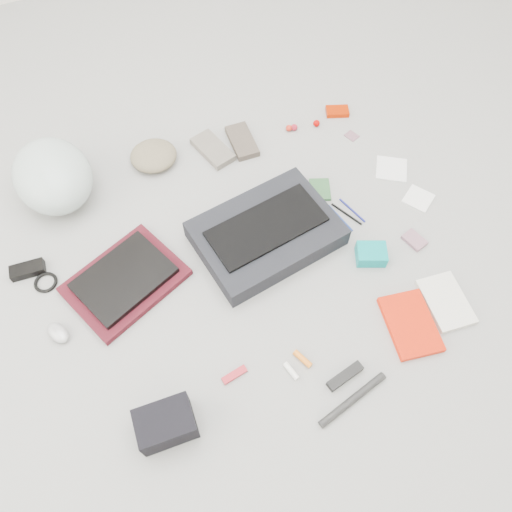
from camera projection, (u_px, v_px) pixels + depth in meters
name	position (u px, v px, depth m)	size (l,w,h in m)	color
ground_plane	(256.00, 263.00, 1.85)	(4.00, 4.00, 0.00)	gray
messenger_bag	(266.00, 233.00, 1.87)	(0.51, 0.36, 0.08)	black
bag_flap	(266.00, 226.00, 1.83)	(0.43, 0.19, 0.01)	black
laptop_sleeve	(125.00, 281.00, 1.80)	(0.39, 0.29, 0.03)	#470E18
laptop	(124.00, 278.00, 1.78)	(0.32, 0.23, 0.02)	black
bike_helmet	(53.00, 176.00, 1.92)	(0.29, 0.37, 0.22)	silver
beanie	(154.00, 156.00, 2.07)	(0.19, 0.18, 0.07)	#796D53
mitten_left	(213.00, 149.00, 2.12)	(0.10, 0.20, 0.03)	slate
mitten_right	(242.00, 141.00, 2.14)	(0.10, 0.19, 0.03)	#51473D
power_brick	(28.00, 270.00, 1.82)	(0.12, 0.05, 0.03)	black
cable_coil	(46.00, 282.00, 1.80)	(0.08, 0.08, 0.01)	black
mouse	(58.00, 333.00, 1.69)	(0.06, 0.09, 0.04)	#A5A5A7
camera_bag	(166.00, 424.00, 1.50)	(0.17, 0.12, 0.11)	black
multitool	(234.00, 375.00, 1.63)	(0.09, 0.02, 0.01)	#AA1D27
toiletry_tube_white	(291.00, 371.00, 1.63)	(0.02, 0.02, 0.07)	white
toiletry_tube_orange	(303.00, 359.00, 1.65)	(0.02, 0.02, 0.07)	orange
u_lock	(345.00, 376.00, 1.62)	(0.13, 0.03, 0.03)	black
bike_pump	(353.00, 400.00, 1.58)	(0.02, 0.02, 0.27)	black
book_red	(410.00, 324.00, 1.71)	(0.16, 0.23, 0.02)	red
book_white	(446.00, 302.00, 1.76)	(0.14, 0.21, 0.02)	silver
notepad	(320.00, 190.00, 2.02)	(0.08, 0.11, 0.01)	#2E5A31
pen_blue	(340.00, 218.00, 1.95)	(0.01, 0.01, 0.15)	navy
pen_black	(347.00, 214.00, 1.96)	(0.01, 0.01, 0.15)	black
pen_navy	(352.00, 210.00, 1.97)	(0.01, 0.01, 0.14)	navy
accordion_wallet	(371.00, 254.00, 1.84)	(0.11, 0.09, 0.05)	#03989A
card_deck	(414.00, 240.00, 1.89)	(0.06, 0.08, 0.02)	gray
napkin_top	(392.00, 169.00, 2.08)	(0.12, 0.12, 0.01)	white
napkin_bottom	(418.00, 198.00, 2.00)	(0.10, 0.10, 0.01)	white
lollipop_a	(289.00, 128.00, 2.18)	(0.03, 0.03, 0.03)	red
lollipop_b	(294.00, 127.00, 2.18)	(0.03, 0.03, 0.03)	maroon
lollipop_c	(316.00, 123.00, 2.19)	(0.03, 0.03, 0.03)	#A70200
altoids_tin	(337.00, 111.00, 2.24)	(0.10, 0.06, 0.02)	#AF2100
stamp_sheet	(352.00, 136.00, 2.17)	(0.05, 0.05, 0.00)	#895B6B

